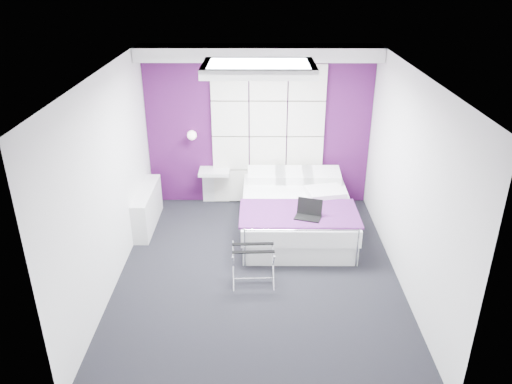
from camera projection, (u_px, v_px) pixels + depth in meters
floor at (258, 273)px, 6.52m from camera, size 4.40×4.40×0.00m
ceiling at (259, 73)px, 5.43m from camera, size 4.40×4.40×0.00m
wall_back at (259, 127)px, 7.97m from camera, size 3.60×0.00×3.60m
wall_left at (109, 182)px, 5.98m from camera, size 0.00×4.40×4.40m
wall_right at (409, 183)px, 5.97m from camera, size 0.00×4.40×4.40m
accent_wall at (259, 127)px, 7.96m from camera, size 3.58×0.02×2.58m
soffit at (259, 53)px, 7.24m from camera, size 3.58×0.50×0.20m
headboard at (268, 136)px, 7.97m from camera, size 1.80×0.08×2.30m
skylight at (259, 67)px, 5.99m from camera, size 1.36×0.86×0.12m
wall_lamp at (192, 134)px, 7.88m from camera, size 0.15×0.15×0.15m
radiator at (147, 208)px, 7.58m from camera, size 0.22×1.20×0.60m
bed at (296, 213)px, 7.44m from camera, size 1.64×1.98×0.70m
nightstand at (215, 171)px, 8.10m from camera, size 0.50×0.39×0.06m
luggage_rack at (253, 265)px, 6.24m from camera, size 0.52×0.38×0.51m
laptop at (308, 212)px, 6.76m from camera, size 0.34×0.24×0.25m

